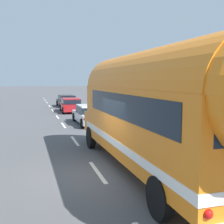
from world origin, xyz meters
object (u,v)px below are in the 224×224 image
at_px(car_second, 71,104).
at_px(painted_bus, 157,107).
at_px(car_lead, 90,114).
at_px(car_third, 66,100).

bearing_deg(car_second, painted_bus, -89.84).
xyz_separation_m(car_lead, car_second, (-0.26, 8.36, -0.00)).
bearing_deg(car_third, car_lead, -89.99).
height_order(painted_bus, car_third, painted_bus).
distance_m(painted_bus, car_second, 20.16).
bearing_deg(painted_bus, car_third, 89.56).
bearing_deg(painted_bus, car_lead, 89.02).
bearing_deg(painted_bus, car_second, 90.16).
bearing_deg(car_lead, painted_bus, -90.98).
distance_m(car_lead, car_third, 14.22).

